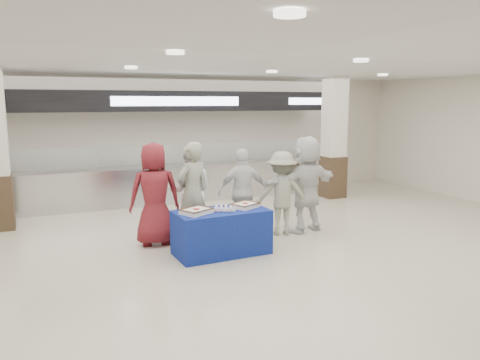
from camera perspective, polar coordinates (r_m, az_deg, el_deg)
name	(u,v)px	position (r m, az deg, el deg)	size (l,w,h in m)	color
ground	(274,268)	(7.38, 4.13, -10.59)	(14.00, 14.00, 0.00)	beige
serving_line	(175,156)	(12.05, -7.89, 2.86)	(8.70, 0.85, 2.80)	silver
column_right	(334,140)	(12.66, 11.37, 4.77)	(0.55, 0.55, 3.20)	#352518
display_table	(221,232)	(7.89, -2.27, -6.38)	(1.55, 0.78, 0.75)	navy
sheet_cake_left	(196,211)	(7.60, -5.34, -3.74)	(0.57, 0.52, 0.10)	white
sheet_cake_right	(245,205)	(7.99, 0.64, -3.05)	(0.54, 0.50, 0.09)	white
cupcake_tray	(224,208)	(7.82, -2.01, -3.44)	(0.49, 0.43, 0.07)	#BBBBC0
civilian_maroon	(155,194)	(8.42, -10.36, -1.71)	(0.90, 0.58, 1.84)	maroon
soldier_a	(192,192)	(8.48, -5.81, -1.53)	(0.67, 0.44, 1.84)	gray
chef_tall	(190,192)	(8.80, -6.06, -1.41)	(0.85, 0.66, 1.75)	white
chef_short	(243,192)	(8.98, 0.37, -1.42)	(0.97, 0.41, 1.66)	white
soldier_b	(282,193)	(8.98, 5.11, -1.63)	(1.04, 0.60, 1.61)	gray
civilian_white	(306,184)	(9.22, 8.06, -0.50)	(1.76, 0.56, 1.89)	white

